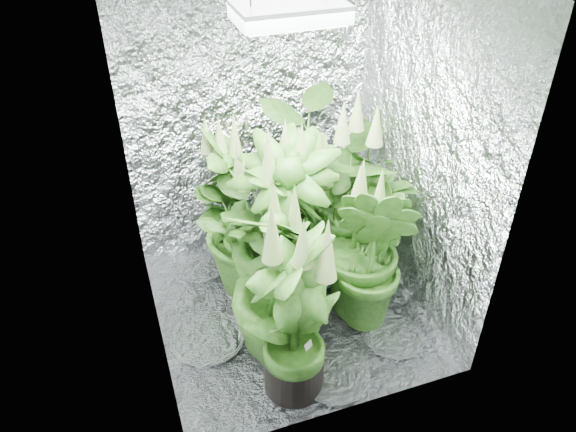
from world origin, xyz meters
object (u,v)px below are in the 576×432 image
Objects in this scene: plant_e at (343,194)px; plant_f at (294,316)px; plant_c at (302,218)px; plant_a at (254,222)px; grow_lamp at (290,13)px; plant_d at (280,284)px; plant_b at (231,200)px; plant_g at (369,251)px; circulation_fan at (344,223)px; plant_h at (283,231)px.

plant_e is 1.06m from plant_f.
plant_c is at bearing 67.16° from plant_f.
grow_lamp is at bearing -67.90° from plant_a.
plant_d is (-0.16, -0.29, -1.33)m from grow_lamp.
grow_lamp reaches higher than plant_e.
plant_b is 1.02m from plant_g.
plant_e reaches higher than circulation_fan.
circulation_fan is at bearing 47.36° from plant_d.
grow_lamp is 1.35m from plant_e.
plant_d is 0.98× the size of plant_g.
plant_h is (-0.43, 0.27, 0.07)m from plant_g.
circulation_fan is (0.81, -0.05, -0.35)m from plant_b.
plant_e is at bearing -118.87° from circulation_fan.
plant_b reaches higher than circulation_fan.
plant_e is (0.58, -0.03, 0.10)m from plant_a.
plant_b is 0.98× the size of plant_c.
plant_h is (0.14, 0.34, 0.08)m from plant_d.
plant_a is at bearing 112.50° from plant_h.
plant_g is (0.41, -0.21, -1.32)m from grow_lamp.
plant_f reaches higher than plant_b.
plant_f reaches higher than plant_a.
grow_lamp is 0.47× the size of plant_d.
plant_h is at bearing 76.26° from plant_f.
plant_a reaches higher than circulation_fan.
grow_lamp reaches higher than circulation_fan.
plant_b is 0.85× the size of plant_e.
plant_a is 0.31m from plant_b.
grow_lamp reaches higher than plant_b.
plant_c is 0.29m from plant_h.
plant_b is (-0.07, 0.30, -0.01)m from plant_a.
grow_lamp is at bearing 152.90° from plant_g.
plant_b is 1.00× the size of plant_d.
plant_c is 0.64m from plant_d.
plant_f is (-0.63, -0.85, -0.07)m from plant_e.
circulation_fan is (0.74, 0.25, -0.36)m from plant_a.
plant_a is at bearing 177.48° from plant_e.
grow_lamp is 1.49m from plant_b.
plant_a is at bearing -77.57° from plant_b.
plant_a is 3.37× the size of circulation_fan.
plant_c is at bearing -9.09° from plant_a.
circulation_fan is (0.79, 1.12, -0.39)m from plant_f.
plant_g is (0.57, 0.08, 0.02)m from plant_d.
plant_h is at bearing -72.92° from plant_b.
plant_d is at bearing -137.35° from plant_e.
plant_f is at bearing -107.01° from grow_lamp.
plant_c is 0.87× the size of plant_e.
plant_f is (0.02, -1.18, 0.04)m from plant_b.
plant_d is 0.38m from plant_h.
plant_h is at bearing -67.50° from plant_a.
circulation_fan is (0.45, 0.30, -0.35)m from plant_c.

